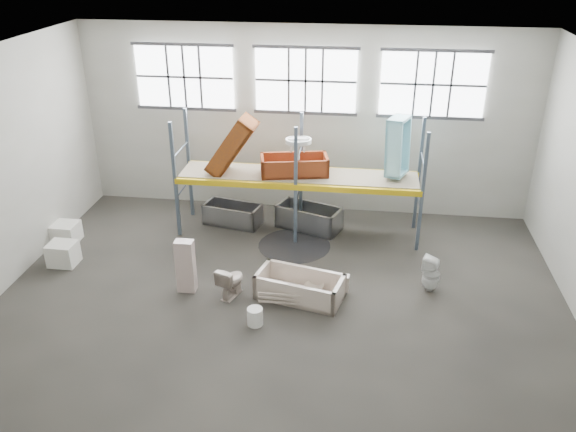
% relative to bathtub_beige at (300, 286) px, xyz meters
% --- Properties ---
extents(floor, '(12.00, 10.00, 0.10)m').
position_rel_bathtub_beige_xyz_m(floor, '(-0.39, -0.46, -0.32)').
color(floor, '#4A473F').
rests_on(floor, ground).
extents(ceiling, '(12.00, 10.00, 0.10)m').
position_rel_bathtub_beige_xyz_m(ceiling, '(-0.39, -0.46, 4.78)').
color(ceiling, silver).
rests_on(ceiling, ground).
extents(wall_back, '(12.00, 0.10, 5.00)m').
position_rel_bathtub_beige_xyz_m(wall_back, '(-0.39, 4.59, 2.23)').
color(wall_back, '#A5A498').
rests_on(wall_back, ground).
extents(wall_front, '(12.00, 0.10, 5.00)m').
position_rel_bathtub_beige_xyz_m(wall_front, '(-0.39, -5.51, 2.23)').
color(wall_front, '#AAAA9D').
rests_on(wall_front, ground).
extents(window_left, '(2.60, 0.04, 1.60)m').
position_rel_bathtub_beige_xyz_m(window_left, '(-3.59, 4.48, 3.33)').
color(window_left, white).
rests_on(window_left, wall_back).
extents(window_mid, '(2.60, 0.04, 1.60)m').
position_rel_bathtub_beige_xyz_m(window_mid, '(-0.39, 4.48, 3.33)').
color(window_mid, white).
rests_on(window_mid, wall_back).
extents(window_right, '(2.60, 0.04, 1.60)m').
position_rel_bathtub_beige_xyz_m(window_right, '(2.81, 4.48, 3.33)').
color(window_right, white).
rests_on(window_right, wall_back).
extents(rack_upright_la, '(0.08, 0.08, 3.00)m').
position_rel_bathtub_beige_xyz_m(rack_upright_la, '(-3.39, 2.44, 1.23)').
color(rack_upright_la, slate).
rests_on(rack_upright_la, floor).
extents(rack_upright_lb, '(0.08, 0.08, 3.00)m').
position_rel_bathtub_beige_xyz_m(rack_upright_lb, '(-3.39, 3.64, 1.23)').
color(rack_upright_lb, slate).
rests_on(rack_upright_lb, floor).
extents(rack_upright_ma, '(0.08, 0.08, 3.00)m').
position_rel_bathtub_beige_xyz_m(rack_upright_ma, '(-0.39, 2.44, 1.23)').
color(rack_upright_ma, slate).
rests_on(rack_upright_ma, floor).
extents(rack_upright_mb, '(0.08, 0.08, 3.00)m').
position_rel_bathtub_beige_xyz_m(rack_upright_mb, '(-0.39, 3.64, 1.23)').
color(rack_upright_mb, slate).
rests_on(rack_upright_mb, floor).
extents(rack_upright_ra, '(0.08, 0.08, 3.00)m').
position_rel_bathtub_beige_xyz_m(rack_upright_ra, '(2.61, 2.44, 1.23)').
color(rack_upright_ra, slate).
rests_on(rack_upright_ra, floor).
extents(rack_upright_rb, '(0.08, 0.08, 3.00)m').
position_rel_bathtub_beige_xyz_m(rack_upright_rb, '(2.61, 3.64, 1.23)').
color(rack_upright_rb, slate).
rests_on(rack_upright_rb, floor).
extents(rack_beam_front, '(6.00, 0.10, 0.14)m').
position_rel_bathtub_beige_xyz_m(rack_beam_front, '(-0.39, 2.44, 1.23)').
color(rack_beam_front, yellow).
rests_on(rack_beam_front, floor).
extents(rack_beam_back, '(6.00, 0.10, 0.14)m').
position_rel_bathtub_beige_xyz_m(rack_beam_back, '(-0.39, 3.64, 1.23)').
color(rack_beam_back, yellow).
rests_on(rack_beam_back, floor).
extents(shelf_deck, '(5.90, 1.10, 0.03)m').
position_rel_bathtub_beige_xyz_m(shelf_deck, '(-0.39, 3.04, 1.31)').
color(shelf_deck, gray).
rests_on(shelf_deck, floor).
extents(wet_patch, '(1.80, 1.80, 0.00)m').
position_rel_bathtub_beige_xyz_m(wet_patch, '(-0.39, 2.24, -0.26)').
color(wet_patch, black).
rests_on(wet_patch, floor).
extents(bathtub_beige, '(1.96, 1.25, 0.53)m').
position_rel_bathtub_beige_xyz_m(bathtub_beige, '(0.00, 0.00, 0.00)').
color(bathtub_beige, beige).
rests_on(bathtub_beige, floor).
extents(cistern_spare, '(0.40, 0.22, 0.36)m').
position_rel_bathtub_beige_xyz_m(cistern_spare, '(0.85, 0.25, 0.01)').
color(cistern_spare, beige).
rests_on(cistern_spare, bathtub_beige).
extents(sink_in_tub, '(0.44, 0.44, 0.15)m').
position_rel_bathtub_beige_xyz_m(sink_in_tub, '(0.29, 0.15, -0.11)').
color(sink_in_tub, beige).
rests_on(sink_in_tub, bathtub_beige).
extents(toilet_beige, '(0.62, 0.80, 0.72)m').
position_rel_bathtub_beige_xyz_m(toilet_beige, '(-1.46, -0.12, 0.09)').
color(toilet_beige, beige).
rests_on(toilet_beige, floor).
extents(cistern_tall, '(0.39, 0.26, 1.21)m').
position_rel_bathtub_beige_xyz_m(cistern_tall, '(-2.45, -0.05, 0.34)').
color(cistern_tall, '#C3AAA3').
rests_on(cistern_tall, floor).
extents(toilet_white, '(0.48, 0.47, 0.82)m').
position_rel_bathtub_beige_xyz_m(toilet_white, '(2.78, 0.64, 0.14)').
color(toilet_white, white).
rests_on(toilet_white, floor).
extents(steel_tub_left, '(1.60, 0.99, 0.54)m').
position_rel_bathtub_beige_xyz_m(steel_tub_left, '(-2.17, 3.26, 0.01)').
color(steel_tub_left, '#9FA0A6').
rests_on(steel_tub_left, floor).
extents(steel_tub_right, '(1.80, 1.28, 0.60)m').
position_rel_bathtub_beige_xyz_m(steel_tub_right, '(-0.13, 3.27, 0.03)').
color(steel_tub_right, '#A4A8AC').
rests_on(steel_tub_right, floor).
extents(rust_tub_flat, '(1.78, 1.09, 0.47)m').
position_rel_bathtub_beige_xyz_m(rust_tub_flat, '(-0.50, 3.05, 1.55)').
color(rust_tub_flat, maroon).
rests_on(rust_tub_flat, shelf_deck).
extents(rust_tub_tilted, '(1.33, 0.82, 1.58)m').
position_rel_bathtub_beige_xyz_m(rust_tub_tilted, '(-2.02, 2.92, 2.03)').
color(rust_tub_tilted, '#923E0D').
rests_on(rust_tub_tilted, shelf_deck).
extents(sink_on_shelf, '(0.71, 0.60, 0.55)m').
position_rel_bathtub_beige_xyz_m(sink_on_shelf, '(-0.37, 2.80, 1.83)').
color(sink_on_shelf, white).
rests_on(sink_on_shelf, rust_tub_flat).
extents(blue_tub_upright, '(0.67, 0.79, 1.44)m').
position_rel_bathtub_beige_xyz_m(blue_tub_upright, '(2.00, 3.15, 2.13)').
color(blue_tub_upright, '#9EEAF8').
rests_on(blue_tub_upright, shelf_deck).
extents(bucket, '(0.37, 0.37, 0.37)m').
position_rel_bathtub_beige_xyz_m(bucket, '(-0.77, -1.07, -0.08)').
color(bucket, white).
rests_on(bucket, floor).
extents(carton_near, '(0.63, 0.55, 0.54)m').
position_rel_bathtub_beige_xyz_m(carton_near, '(-5.64, 0.66, 0.00)').
color(carton_near, white).
rests_on(carton_near, floor).
extents(carton_far, '(0.60, 0.60, 0.49)m').
position_rel_bathtub_beige_xyz_m(carton_far, '(-6.09, 1.71, -0.02)').
color(carton_far, white).
rests_on(carton_far, floor).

